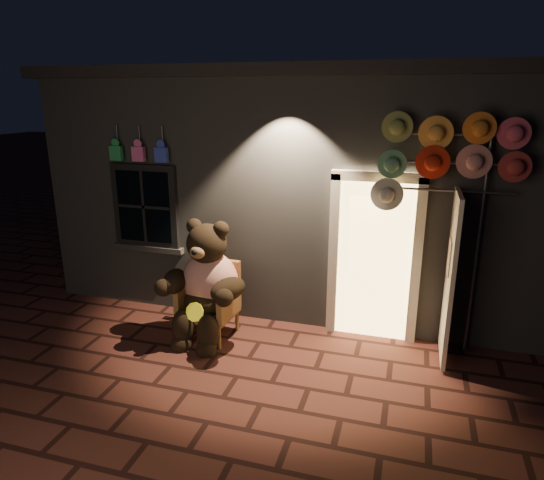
% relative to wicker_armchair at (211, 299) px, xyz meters
% --- Properties ---
extents(ground, '(60.00, 60.00, 0.00)m').
position_rel_wicker_armchair_xyz_m(ground, '(0.68, -0.90, -0.50)').
color(ground, '#552720').
rests_on(ground, ground).
extents(shop_building, '(7.30, 5.95, 3.51)m').
position_rel_wicker_armchair_xyz_m(shop_building, '(0.68, 3.09, 1.24)').
color(shop_building, slate).
rests_on(shop_building, ground).
extents(wicker_armchair, '(0.74, 0.68, 1.00)m').
position_rel_wicker_armchair_xyz_m(wicker_armchair, '(0.00, 0.00, 0.00)').
color(wicker_armchair, '#AB7F42').
rests_on(wicker_armchair, ground).
extents(teddy_bear, '(1.20, 0.97, 1.66)m').
position_rel_wicker_armchair_xyz_m(teddy_bear, '(-0.01, -0.13, 0.25)').
color(teddy_bear, red).
rests_on(teddy_bear, ground).
extents(hat_rack, '(1.64, 0.22, 2.89)m').
position_rel_wicker_armchair_xyz_m(hat_rack, '(2.77, 0.38, 1.92)').
color(hat_rack, '#59595E').
rests_on(hat_rack, ground).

